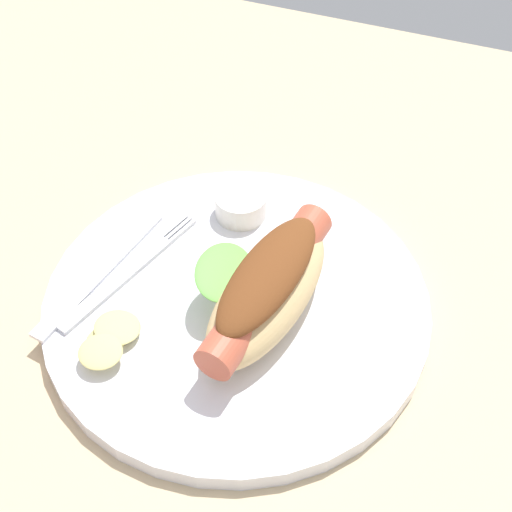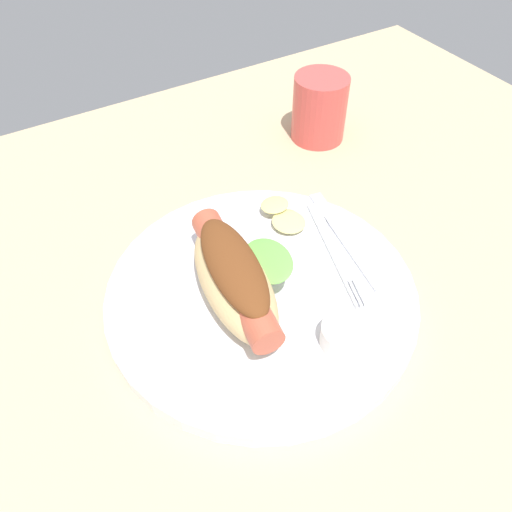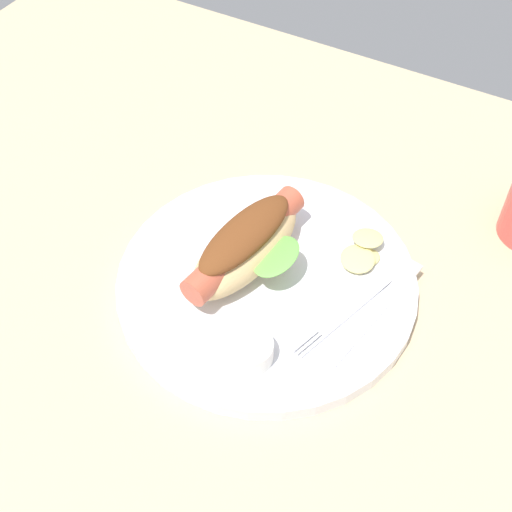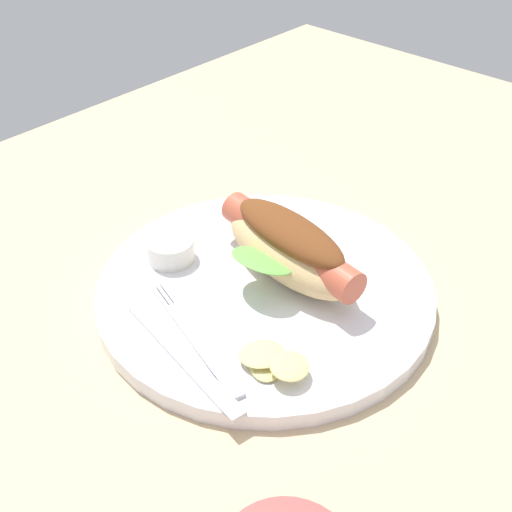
{
  "view_description": "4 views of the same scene",
  "coord_description": "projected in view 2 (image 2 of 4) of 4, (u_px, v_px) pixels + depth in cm",
  "views": [
    {
      "loc": [
        12.29,
        -37.18,
        49.71
      ],
      "look_at": [
        -1.47,
        -0.01,
        6.25
      ],
      "focal_mm": 54.55,
      "sensor_mm": 36.0,
      "label": 1
    },
    {
      "loc": [
        14.69,
        27.12,
        41.04
      ],
      "look_at": [
        -3.22,
        -2.8,
        4.5
      ],
      "focal_mm": 36.34,
      "sensor_mm": 36.0,
      "label": 2
    },
    {
      "loc": [
        -23.7,
        38.69,
        56.76
      ],
      "look_at": [
        -2.47,
        0.75,
        6.5
      ],
      "focal_mm": 48.64,
      "sensor_mm": 36.0,
      "label": 3
    },
    {
      "loc": [
        -38.8,
        -32.87,
        41.15
      ],
      "look_at": [
        -3.45,
        -0.5,
        4.99
      ],
      "focal_mm": 47.68,
      "sensor_mm": 36.0,
      "label": 4
    }
  ],
  "objects": [
    {
      "name": "chips_pile",
      "position": [
        284.0,
        216.0,
        0.58
      ],
      "size": [
        5.18,
        7.41,
        1.61
      ],
      "color": "#D7CC7C",
      "rests_on": "plate"
    },
    {
      "name": "sauce_ramekin",
      "position": [
        346.0,
        335.0,
        0.46
      ],
      "size": [
        4.54,
        4.54,
        2.22
      ],
      "primitive_type": "cylinder",
      "color": "white",
      "rests_on": "plate"
    },
    {
      "name": "fork",
      "position": [
        333.0,
        249.0,
        0.55
      ],
      "size": [
        5.71,
        15.04,
        0.4
      ],
      "rotation": [
        0.0,
        0.0,
        1.27
      ],
      "color": "silver",
      "rests_on": "plate"
    },
    {
      "name": "knife",
      "position": [
        345.0,
        238.0,
        0.56
      ],
      "size": [
        4.19,
        15.55,
        0.36
      ],
      "primitive_type": "cube",
      "rotation": [
        0.0,
        0.0,
        1.39
      ],
      "color": "silver",
      "rests_on": "plate"
    },
    {
      "name": "drinking_cup",
      "position": [
        319.0,
        108.0,
        0.7
      ],
      "size": [
        7.3,
        7.3,
        8.88
      ],
      "primitive_type": "cylinder",
      "color": "#D84C47",
      "rests_on": "ground_plane"
    },
    {
      "name": "plate",
      "position": [
        261.0,
        294.0,
        0.52
      ],
      "size": [
        30.88,
        30.88,
        1.6
      ],
      "primitive_type": "cylinder",
      "color": "white",
      "rests_on": "ground_plane"
    },
    {
      "name": "ground_plane",
      "position": [
        243.0,
        323.0,
        0.52
      ],
      "size": [
        120.0,
        90.0,
        1.8
      ],
      "primitive_type": "cube",
      "color": "tan"
    },
    {
      "name": "hot_dog",
      "position": [
        233.0,
        277.0,
        0.48
      ],
      "size": [
        10.33,
        16.76,
        5.86
      ],
      "rotation": [
        0.0,
        0.0,
        1.42
      ],
      "color": "#DBB77A",
      "rests_on": "plate"
    }
  ]
}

